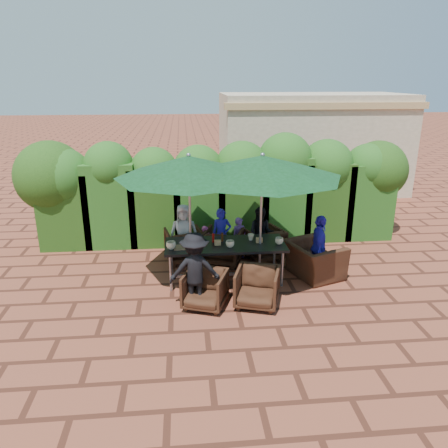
{
  "coord_description": "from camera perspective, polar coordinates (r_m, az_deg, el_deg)",
  "views": [
    {
      "loc": [
        -0.84,
        -7.52,
        3.72
      ],
      "look_at": [
        -0.09,
        0.4,
        1.03
      ],
      "focal_mm": 35.0,
      "sensor_mm": 36.0,
      "label": 1
    }
  ],
  "objects": [
    {
      "name": "number_block_left",
      "position": [
        8.1,
        -0.84,
        -2.44
      ],
      "size": [
        0.12,
        0.06,
        0.1
      ],
      "primitive_type": "cube",
      "color": "tan",
      "rests_on": "dining_table"
    },
    {
      "name": "dining_table",
      "position": [
        8.21,
        0.17,
        -3.07
      ],
      "size": [
        2.25,
        0.9,
        0.75
      ],
      "color": "black",
      "rests_on": "ground"
    },
    {
      "name": "pedestrian_c",
      "position": [
        12.89,
        14.38,
        5.52
      ],
      "size": [
        1.26,
        0.78,
        1.83
      ],
      "primitive_type": "imported",
      "rotation": [
        0.0,
        0.0,
        2.92
      ],
      "color": "gray",
      "rests_on": "ground"
    },
    {
      "name": "chair_end_right",
      "position": [
        8.66,
        11.71,
        -3.88
      ],
      "size": [
        0.99,
        1.2,
        0.9
      ],
      "primitive_type": "imported",
      "rotation": [
        0.0,
        0.0,
        1.92
      ],
      "color": "black",
      "rests_on": "ground"
    },
    {
      "name": "adult_far_mid",
      "position": [
        9.16,
        -0.32,
        -1.46
      ],
      "size": [
        0.41,
        0.34,
        1.13
      ],
      "primitive_type": "imported",
      "rotation": [
        0.0,
        0.0,
        -0.01
      ],
      "color": "#2721B3",
      "rests_on": "ground"
    },
    {
      "name": "serving_tray",
      "position": [
        8.02,
        -5.29,
        -3.05
      ],
      "size": [
        0.35,
        0.25,
        0.02
      ],
      "primitive_type": "cube",
      "color": "#946A47",
      "rests_on": "dining_table"
    },
    {
      "name": "pedestrian_b",
      "position": [
        12.69,
        10.15,
        5.43
      ],
      "size": [
        0.98,
        0.82,
        1.75
      ],
      "primitive_type": "imported",
      "rotation": [
        0.0,
        0.0,
        3.58
      ],
      "color": "#E651A2",
      "rests_on": "ground"
    },
    {
      "name": "number_block_right",
      "position": [
        8.25,
        4.63,
        -2.1
      ],
      "size": [
        0.12,
        0.06,
        0.1
      ],
      "primitive_type": "cube",
      "color": "tan",
      "rests_on": "dining_table"
    },
    {
      "name": "chair_near_left",
      "position": [
        7.43,
        -2.5,
        -8.33
      ],
      "size": [
        0.85,
        0.82,
        0.69
      ],
      "primitive_type": "imported",
      "rotation": [
        0.0,
        0.0,
        -0.35
      ],
      "color": "black",
      "rests_on": "ground"
    },
    {
      "name": "adult_far_right",
      "position": [
        9.21,
        4.88,
        -1.32
      ],
      "size": [
        0.63,
        0.49,
        1.15
      ],
      "primitive_type": "imported",
      "rotation": [
        0.0,
        0.0,
        -0.31
      ],
      "color": "black",
      "rests_on": "ground"
    },
    {
      "name": "umbrella_right",
      "position": [
        7.81,
        5.02,
        7.5
      ],
      "size": [
        2.89,
        2.89,
        2.46
      ],
      "color": "gray",
      "rests_on": "ground"
    },
    {
      "name": "child_right",
      "position": [
        9.34,
        2.02,
        -1.82
      ],
      "size": [
        0.38,
        0.33,
        0.89
      ],
      "primitive_type": "imported",
      "rotation": [
        0.0,
        0.0,
        0.24
      ],
      "color": "#8D54B7",
      "rests_on": "ground"
    },
    {
      "name": "hedge_wall",
      "position": [
        10.14,
        -1.25,
        5.17
      ],
      "size": [
        9.1,
        1.6,
        2.53
      ],
      "color": "black",
      "rests_on": "ground"
    },
    {
      "name": "umbrella_left",
      "position": [
        7.77,
        -4.62,
        7.45
      ],
      "size": [
        2.65,
        2.65,
        2.46
      ],
      "color": "gray",
      "rests_on": "ground"
    },
    {
      "name": "ground",
      "position": [
        8.43,
        0.89,
        -7.51
      ],
      "size": [
        80.0,
        80.0,
        0.0
      ],
      "primitive_type": "plane",
      "color": "brown",
      "rests_on": "ground"
    },
    {
      "name": "child_left",
      "position": [
        9.23,
        -2.43,
        -2.54
      ],
      "size": [
        0.31,
        0.27,
        0.76
      ],
      "primitive_type": "imported",
      "rotation": [
        0.0,
        0.0,
        0.2
      ],
      "color": "#E651A2",
      "rests_on": "ground"
    },
    {
      "name": "chair_far_left",
      "position": [
        9.26,
        -5.24,
        -2.56
      ],
      "size": [
        0.85,
        0.82,
        0.76
      ],
      "primitive_type": "imported",
      "rotation": [
        0.0,
        0.0,
        3.34
      ],
      "color": "black",
      "rests_on": "ground"
    },
    {
      "name": "cup_a",
      "position": [
        7.97,
        -6.92,
        -2.78
      ],
      "size": [
        0.18,
        0.18,
        0.14
      ],
      "primitive_type": "imported",
      "color": "beige",
      "rests_on": "dining_table"
    },
    {
      "name": "adult_far_left",
      "position": [
        9.17,
        -5.25,
        -1.19
      ],
      "size": [
        0.63,
        0.4,
        1.23
      ],
      "primitive_type": "imported",
      "rotation": [
        0.0,
        0.0,
        -0.07
      ],
      "color": "silver",
      "rests_on": "ground"
    },
    {
      "name": "chair_near_right",
      "position": [
        7.48,
        4.35,
        -8.02
      ],
      "size": [
        0.87,
        0.84,
        0.73
      ],
      "primitive_type": "imported",
      "rotation": [
        0.0,
        0.0,
        -0.3
      ],
      "color": "black",
      "rests_on": "ground"
    },
    {
      "name": "chair_far_mid",
      "position": [
        9.12,
        -0.17,
        -2.7
      ],
      "size": [
        0.97,
        0.94,
        0.79
      ],
      "primitive_type": "imported",
      "rotation": [
        0.0,
        0.0,
        2.78
      ],
      "color": "black",
      "rests_on": "ground"
    },
    {
      "name": "ketchup_bottle",
      "position": [
        8.24,
        -1.41,
        -1.82
      ],
      "size": [
        0.04,
        0.04,
        0.17
      ],
      "primitive_type": "cylinder",
      "color": "#B20C0A",
      "rests_on": "dining_table"
    },
    {
      "name": "pedestrian_a",
      "position": [
        12.4,
        7.1,
        5.37
      ],
      "size": [
        1.74,
        0.84,
        1.79
      ],
      "primitive_type": "imported",
      "rotation": [
        0.0,
        0.0,
        2.99
      ],
      "color": "#23823B",
      "rests_on": "ground"
    },
    {
      "name": "chair_far_right",
      "position": [
        9.36,
        5.26,
        -2.36
      ],
      "size": [
        0.92,
        0.89,
        0.74
      ],
      "primitive_type": "imported",
      "rotation": [
        0.0,
        0.0,
        3.51
      ],
      "color": "black",
      "rests_on": "ground"
    },
    {
      "name": "adult_end_right",
      "position": [
        8.53,
        12.27,
        -2.98
      ],
      "size": [
        0.55,
        0.81,
        1.26
      ],
      "primitive_type": "imported",
      "rotation": [
        0.0,
        0.0,
        1.31
      ],
      "color": "#2721B3",
      "rests_on": "ground"
    },
    {
      "name": "cup_e",
      "position": [
        8.21,
        7.22,
        -2.2
      ],
      "size": [
        0.16,
        0.16,
        0.12
      ],
      "primitive_type": "imported",
      "color": "beige",
      "rests_on": "dining_table"
    },
    {
      "name": "building",
      "position": [
        15.29,
        11.33,
        10.38
      ],
      "size": [
        6.2,
        3.08,
        3.2
      ],
      "color": "beige",
      "rests_on": "ground"
    },
    {
      "name": "adult_near_left",
      "position": [
        7.33,
        -3.83,
        -6.03
      ],
      "size": [
        0.85,
        0.39,
        1.32
      ],
      "primitive_type": "imported",
      "rotation": [
        0.0,
        0.0,
        3.14
      ],
      "color": "black",
      "rests_on": "ground"
    },
    {
      "name": "cup_b",
      "position": [
        8.17,
        -4.36,
        -2.14
      ],
      "size": [
        0.16,
        0.16,
        0.15
      ],
      "primitive_type": "imported",
      "color": "beige",
      "rests_on": "dining_table"
    },
    {
      "name": "sauce_bottle",
      "position": [
        8.27,
        -0.23,
        -1.72
      ],
      "size": [
        0.04,
        0.04,
        0.17
      ],
      "primitive_type": "cylinder",
      "color": "#4C230C",
      "rests_on": "dining_table"
    },
    {
      "name": "cup_c",
      "position": [
        8.0,
        0.8,
        -2.61
      ],
      "size": [
        0.16,
        0.16,
        0.13
      ],
      "primitive_type": "imported",
      "color": "beige",
      "rests_on": "dining_table"
    },
    {
      "name": "cup_d",
      "position": [
        8.37,
        3.52,
        -1.71
      ],
      "size": [
        0.12,
        0.12,
        0.12
      ],
      "primitive_type": "imported",
      "color": "beige",
      "rests_on": "dining_table"
    }
  ]
}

